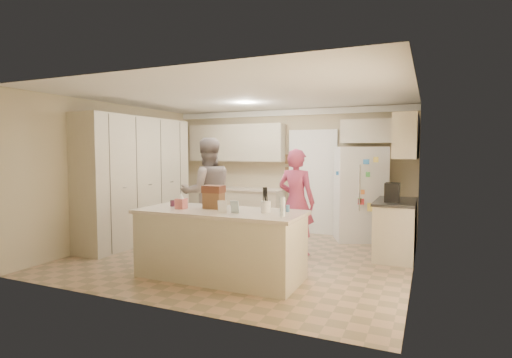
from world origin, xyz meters
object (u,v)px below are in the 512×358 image
at_px(island_base, 220,246).
at_px(teen_girl, 296,202).
at_px(coffee_maker, 392,192).
at_px(utensil_crock, 266,207).
at_px(tissue_box, 181,204).
at_px(refrigerator, 360,194).
at_px(dollhouse_body, 214,201).
at_px(teen_boy, 207,193).

height_order(island_base, teen_girl, teen_girl).
xyz_separation_m(coffee_maker, utensil_crock, (-1.40, -1.85, -0.07)).
relative_size(utensil_crock, tissue_box, 1.07).
height_order(refrigerator, coffee_maker, refrigerator).
bearing_deg(utensil_crock, tissue_box, -172.87).
relative_size(utensil_crock, dollhouse_body, 0.58).
bearing_deg(teen_girl, coffee_maker, -160.78).
height_order(tissue_box, dollhouse_body, dollhouse_body).
height_order(refrigerator, utensil_crock, refrigerator).
distance_m(island_base, utensil_crock, 0.86).
xyz_separation_m(utensil_crock, tissue_box, (-1.20, -0.15, -0.00)).
bearing_deg(island_base, teen_girl, 70.38).
bearing_deg(utensil_crock, refrigerator, 76.83).
height_order(dollhouse_body, teen_boy, teen_boy).
xyz_separation_m(refrigerator, tissue_box, (-1.91, -3.20, 0.10)).
distance_m(refrigerator, island_base, 3.42).
bearing_deg(teen_boy, teen_girl, 144.03).
bearing_deg(utensil_crock, teen_girl, 93.09).
bearing_deg(utensil_crock, dollhouse_body, 176.42).
height_order(tissue_box, teen_girl, teen_girl).
height_order(island_base, dollhouse_body, dollhouse_body).
height_order(coffee_maker, teen_girl, teen_girl).
height_order(refrigerator, teen_boy, teen_boy).
xyz_separation_m(island_base, tissue_box, (-0.55, -0.10, 0.56)).
relative_size(tissue_box, teen_boy, 0.07).
relative_size(island_base, utensil_crock, 14.67).
height_order(coffee_maker, dollhouse_body, coffee_maker).
xyz_separation_m(refrigerator, coffee_maker, (0.69, -1.20, 0.17)).
bearing_deg(island_base, refrigerator, 66.25).
bearing_deg(island_base, dollhouse_body, 146.31).
bearing_deg(tissue_box, teen_girl, 56.55).
distance_m(refrigerator, tissue_box, 3.73).
bearing_deg(dollhouse_body, refrigerator, 63.22).
relative_size(refrigerator, tissue_box, 12.86).
height_order(utensil_crock, teen_girl, teen_girl).
xyz_separation_m(utensil_crock, teen_girl, (-0.08, 1.54, -0.12)).
relative_size(coffee_maker, teen_girl, 0.17).
relative_size(tissue_box, teen_girl, 0.08).
xyz_separation_m(island_base, utensil_crock, (0.65, 0.05, 0.56)).
xyz_separation_m(island_base, teen_boy, (-1.04, 1.44, 0.54)).
bearing_deg(refrigerator, utensil_crock, -125.20).
distance_m(tissue_box, teen_boy, 1.61).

